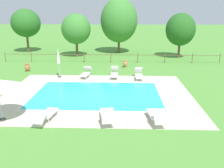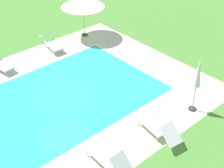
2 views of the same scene
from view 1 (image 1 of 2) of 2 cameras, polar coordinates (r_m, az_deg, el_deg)
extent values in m
plane|color=#518E38|center=(16.76, -3.48, -2.42)|extent=(160.00, 160.00, 0.00)
cube|color=beige|center=(16.75, -3.48, -2.41)|extent=(12.73, 9.93, 0.01)
cube|color=#2DB7C6|center=(16.75, -3.48, -2.41)|extent=(8.43, 5.62, 0.01)
cube|color=beige|center=(19.53, -2.66, 0.45)|extent=(8.91, 0.24, 0.01)
cube|color=beige|center=(14.04, -4.63, -6.36)|extent=(8.91, 0.24, 0.01)
cube|color=beige|center=(16.90, 11.32, -2.54)|extent=(0.24, 5.62, 0.01)
cube|color=beige|center=(17.70, -17.60, -2.11)|extent=(0.24, 5.62, 0.01)
cube|color=white|center=(20.75, -6.28, 2.24)|extent=(0.78, 1.37, 0.07)
cube|color=white|center=(21.59, -5.56, 3.56)|extent=(0.70, 0.78, 0.58)
cube|color=silver|center=(20.76, -6.27, 2.09)|extent=(0.75, 1.34, 0.04)
cylinder|color=silver|center=(20.21, -6.01, 1.33)|extent=(0.04, 0.04, 0.28)
cylinder|color=silver|center=(20.36, -7.39, 1.40)|extent=(0.04, 0.04, 0.28)
cylinder|color=silver|center=(21.23, -5.18, 2.13)|extent=(0.04, 0.04, 0.28)
cylinder|color=silver|center=(21.37, -6.50, 2.18)|extent=(0.04, 0.04, 0.28)
cube|color=white|center=(13.48, -14.50, -6.49)|extent=(0.79, 1.38, 0.07)
cube|color=white|center=(12.57, -16.53, -7.41)|extent=(0.71, 0.85, 0.47)
cube|color=silver|center=(13.50, -14.49, -6.70)|extent=(0.76, 1.35, 0.04)
cylinder|color=silver|center=(14.10, -14.45, -6.18)|extent=(0.04, 0.04, 0.28)
cylinder|color=silver|center=(13.90, -12.53, -6.39)|extent=(0.04, 0.04, 0.28)
cylinder|color=silver|center=(13.21, -16.47, -7.99)|extent=(0.04, 0.04, 0.28)
cylinder|color=silver|center=(12.99, -14.45, -8.25)|extent=(0.04, 0.04, 0.28)
cube|color=white|center=(20.20, 6.30, 1.83)|extent=(0.61, 1.30, 0.07)
cube|color=white|center=(21.07, 6.13, 3.23)|extent=(0.60, 0.69, 0.60)
cube|color=silver|center=(20.22, 6.30, 1.68)|extent=(0.58, 1.28, 0.04)
cylinder|color=silver|center=(19.74, 7.14, 0.92)|extent=(0.04, 0.04, 0.28)
cylinder|color=silver|center=(19.70, 5.67, 0.93)|extent=(0.04, 0.04, 0.28)
cylinder|color=silver|center=(20.80, 6.87, 1.76)|extent=(0.04, 0.04, 0.28)
cylinder|color=silver|center=(20.76, 5.47, 1.77)|extent=(0.04, 0.04, 0.28)
cube|color=white|center=(12.99, -1.33, -6.82)|extent=(0.77, 1.37, 0.07)
cube|color=white|center=(12.00, -0.97, -7.43)|extent=(0.69, 0.75, 0.62)
cube|color=silver|center=(13.02, -1.33, -7.04)|extent=(0.74, 1.34, 0.04)
cylinder|color=silver|center=(13.55, -2.59, -6.60)|extent=(0.04, 0.04, 0.28)
cylinder|color=silver|center=(13.59, -0.43, -6.52)|extent=(0.04, 0.04, 0.28)
cylinder|color=silver|center=(12.55, -2.30, -8.61)|extent=(0.04, 0.04, 0.28)
cylinder|color=silver|center=(12.59, 0.05, -8.51)|extent=(0.04, 0.04, 0.28)
cube|color=white|center=(20.45, 0.53, 2.13)|extent=(0.62, 1.31, 0.07)
cube|color=white|center=(21.31, 0.66, 3.54)|extent=(0.61, 0.67, 0.63)
cube|color=silver|center=(20.47, 0.53, 1.98)|extent=(0.59, 1.28, 0.04)
cylinder|color=silver|center=(19.96, 1.19, 1.22)|extent=(0.04, 0.04, 0.28)
cylinder|color=silver|center=(19.98, -0.28, 1.25)|extent=(0.04, 0.04, 0.28)
cylinder|color=silver|center=(21.02, 1.30, 2.04)|extent=(0.04, 0.04, 0.28)
cylinder|color=silver|center=(21.04, -0.09, 2.06)|extent=(0.04, 0.04, 0.28)
cube|color=white|center=(13.12, 9.80, -6.83)|extent=(0.76, 1.37, 0.07)
cube|color=white|center=(12.16, 11.04, -7.48)|extent=(0.68, 0.76, 0.60)
cube|color=silver|center=(13.15, 9.79, -7.05)|extent=(0.73, 1.34, 0.04)
cylinder|color=silver|center=(13.62, 8.13, -6.64)|extent=(0.04, 0.04, 0.28)
cylinder|color=silver|center=(13.74, 10.21, -6.52)|extent=(0.04, 0.04, 0.28)
cylinder|color=silver|center=(12.65, 9.28, -8.62)|extent=(0.04, 0.04, 0.28)
cylinder|color=silver|center=(12.78, 11.52, -8.47)|extent=(0.04, 0.04, 0.28)
cylinder|color=#383838|center=(14.16, -24.11, -7.54)|extent=(0.36, 0.36, 0.08)
cylinder|color=#383838|center=(21.44, -12.07, 1.68)|extent=(0.32, 0.32, 0.08)
cylinder|color=#B2B5B7|center=(21.30, -12.16, 3.16)|extent=(0.04, 0.04, 1.21)
cone|color=white|center=(21.05, -12.37, 6.39)|extent=(0.29, 0.29, 1.23)
sphere|color=white|center=(20.95, -12.48, 8.10)|extent=(0.05, 0.05, 0.05)
cylinder|color=#B7663D|center=(24.13, -18.95, 2.83)|extent=(0.27, 0.27, 0.08)
ellipsoid|color=#B7663D|center=(24.05, -19.03, 3.66)|extent=(0.49, 0.49, 0.64)
cylinder|color=#B7663D|center=(23.98, -19.11, 4.41)|extent=(0.37, 0.37, 0.06)
cylinder|color=#C67547|center=(24.50, 3.05, 3.94)|extent=(0.25, 0.25, 0.08)
ellipsoid|color=#C67547|center=(24.42, 3.07, 4.74)|extent=(0.45, 0.45, 0.63)
cylinder|color=#C67547|center=(24.36, 3.08, 5.46)|extent=(0.33, 0.33, 0.06)
cylinder|color=brown|center=(29.52, -23.51, 5.76)|extent=(0.08, 0.08, 1.05)
cylinder|color=brown|center=(28.39, -18.20, 5.92)|extent=(0.08, 0.08, 1.05)
cylinder|color=brown|center=(27.53, -12.49, 6.04)|extent=(0.08, 0.08, 1.05)
cylinder|color=brown|center=(26.95, -6.47, 6.11)|extent=(0.08, 0.08, 1.05)
cylinder|color=brown|center=(26.67, -0.25, 6.10)|extent=(0.08, 0.08, 1.05)
cylinder|color=brown|center=(26.71, 6.02, 6.02)|extent=(0.08, 0.08, 1.05)
cylinder|color=brown|center=(27.06, 12.19, 5.88)|extent=(0.08, 0.08, 1.05)
cylinder|color=brown|center=(27.71, 18.14, 5.67)|extent=(0.08, 0.08, 1.05)
cylinder|color=brown|center=(28.65, 23.75, 5.42)|extent=(0.08, 0.08, 1.05)
cube|color=brown|center=(26.61, -0.25, 6.79)|extent=(23.22, 0.05, 0.05)
cylinder|color=brown|center=(30.39, 15.25, 7.67)|extent=(0.26, 0.26, 1.90)
ellipsoid|color=#235B1E|center=(30.12, 15.60, 12.07)|extent=(3.39, 3.39, 3.72)
cylinder|color=brown|center=(30.42, -8.14, 8.16)|extent=(0.30, 0.30, 1.97)
ellipsoid|color=#3D7F33|center=(30.15, -8.33, 12.53)|extent=(3.46, 3.46, 3.59)
cylinder|color=brown|center=(35.17, -18.94, 9.00)|extent=(0.29, 0.29, 2.45)
ellipsoid|color=#286623|center=(34.94, -19.35, 13.19)|extent=(3.78, 3.78, 3.63)
cylinder|color=brown|center=(32.74, 1.59, 9.03)|extent=(0.30, 0.30, 2.07)
ellipsoid|color=#3D7F33|center=(32.45, 1.63, 14.51)|extent=(4.72, 4.72, 5.57)
camera|label=2|loc=(26.59, 13.23, 23.66)|focal=53.47mm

